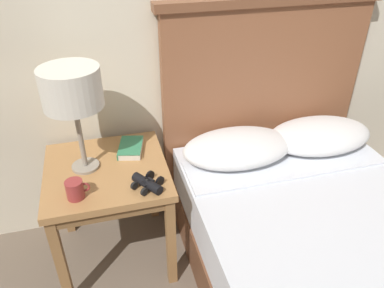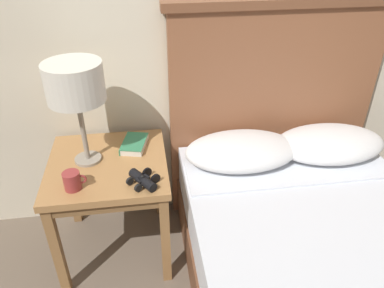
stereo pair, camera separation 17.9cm
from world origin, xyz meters
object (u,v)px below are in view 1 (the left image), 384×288
(nightstand, at_px, (108,181))
(table_lamp, at_px, (72,90))
(binoculars_pair, at_px, (147,183))
(coffee_mug, at_px, (75,189))
(bed, at_px, (325,254))
(book_on_nightstand, at_px, (130,148))

(nightstand, bearing_deg, table_lamp, 159.87)
(table_lamp, height_order, binoculars_pair, table_lamp)
(table_lamp, bearing_deg, coffee_mug, -101.42)
(bed, distance_m, binoculars_pair, 0.88)
(bed, bearing_deg, nightstand, 150.31)
(book_on_nightstand, bearing_deg, binoculars_pair, -83.49)
(nightstand, height_order, table_lamp, table_lamp)
(book_on_nightstand, xyz_separation_m, coffee_mug, (-0.27, -0.31, 0.03))
(nightstand, bearing_deg, book_on_nightstand, 42.76)
(nightstand, xyz_separation_m, table_lamp, (-0.09, 0.03, 0.48))
(nightstand, relative_size, coffee_mug, 5.68)
(nightstand, height_order, bed, bed)
(nightstand, xyz_separation_m, book_on_nightstand, (0.13, 0.12, 0.10))
(bed, relative_size, book_on_nightstand, 8.92)
(bed, height_order, table_lamp, bed)
(nightstand, height_order, binoculars_pair, binoculars_pair)
(book_on_nightstand, bearing_deg, table_lamp, -158.18)
(bed, bearing_deg, coffee_mug, 162.07)
(table_lamp, bearing_deg, book_on_nightstand, 21.82)
(book_on_nightstand, distance_m, coffee_mug, 0.41)
(bed, xyz_separation_m, table_lamp, (-1.02, 0.56, 0.69))
(bed, height_order, book_on_nightstand, bed)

